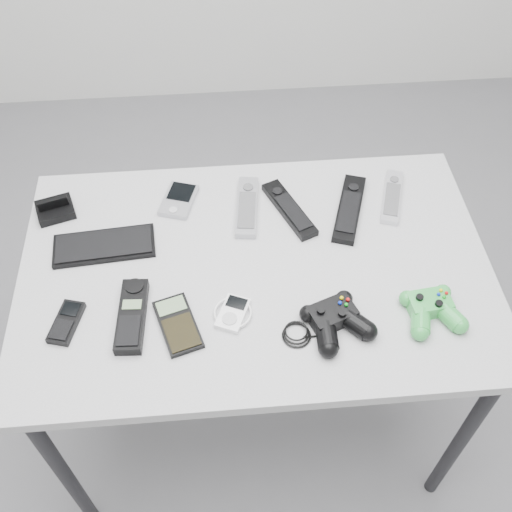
{
  "coord_description": "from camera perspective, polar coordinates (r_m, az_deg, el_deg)",
  "views": [
    {
      "loc": [
        -0.14,
        -0.86,
        1.83
      ],
      "look_at": [
        -0.07,
        0.03,
        0.76
      ],
      "focal_mm": 42.0,
      "sensor_mm": 36.0,
      "label": 1
    }
  ],
  "objects": [
    {
      "name": "pda",
      "position": [
        1.54,
        -7.37,
        5.34
      ],
      "size": [
        0.11,
        0.13,
        0.02
      ],
      "primitive_type": "cube",
      "rotation": [
        0.0,
        0.0,
        -0.31
      ],
      "color": "#A1A2A8",
      "rests_on": "desk"
    },
    {
      "name": "controller_black",
      "position": [
        1.29,
        7.58,
        -5.96
      ],
      "size": [
        0.27,
        0.22,
        0.05
      ],
      "primitive_type": null,
      "rotation": [
        0.0,
        0.0,
        0.36
      ],
      "color": "black",
      "rests_on": "desk"
    },
    {
      "name": "mp3_player",
      "position": [
        1.31,
        -2.22,
        -5.44
      ],
      "size": [
        0.11,
        0.12,
        0.02
      ],
      "primitive_type": "cube",
      "rotation": [
        0.0,
        0.0,
        -0.41
      ],
      "color": "white",
      "rests_on": "desk"
    },
    {
      "name": "dock_bracket",
      "position": [
        1.57,
        -18.67,
        4.5
      ],
      "size": [
        0.11,
        0.1,
        0.05
      ],
      "primitive_type": "cube",
      "rotation": [
        0.0,
        0.0,
        0.3
      ],
      "color": "black",
      "rests_on": "desk"
    },
    {
      "name": "desk",
      "position": [
        1.45,
        -0.03,
        -2.56
      ],
      "size": [
        1.1,
        0.71,
        0.74
      ],
      "color": "#9C9C9F",
      "rests_on": "floor"
    },
    {
      "name": "calculator",
      "position": [
        1.31,
        -7.46,
        -6.46
      ],
      "size": [
        0.11,
        0.16,
        0.01
      ],
      "primitive_type": "cube",
      "rotation": [
        0.0,
        0.0,
        0.3
      ],
      "color": "black",
      "rests_on": "desk"
    },
    {
      "name": "remote_silver_a",
      "position": [
        1.51,
        -0.85,
        4.75
      ],
      "size": [
        0.07,
        0.21,
        0.02
      ],
      "primitive_type": "cube",
      "rotation": [
        0.0,
        0.0,
        -0.12
      ],
      "color": "#A1A2A8",
      "rests_on": "desk"
    },
    {
      "name": "controller_green",
      "position": [
        1.36,
        16.38,
        -4.76
      ],
      "size": [
        0.14,
        0.15,
        0.04
      ],
      "primitive_type": null,
      "rotation": [
        0.0,
        0.0,
        0.11
      ],
      "color": "#268D3F",
      "rests_on": "desk"
    },
    {
      "name": "remote_silver_b",
      "position": [
        1.58,
        12.84,
        5.57
      ],
      "size": [
        0.1,
        0.19,
        0.02
      ],
      "primitive_type": "cube",
      "rotation": [
        0.0,
        0.0,
        -0.31
      ],
      "color": "silver",
      "rests_on": "desk"
    },
    {
      "name": "mobile_phone",
      "position": [
        1.36,
        -17.63,
        -6.03
      ],
      "size": [
        0.08,
        0.12,
        0.02
      ],
      "primitive_type": "cube",
      "rotation": [
        0.0,
        0.0,
        -0.27
      ],
      "color": "black",
      "rests_on": "desk"
    },
    {
      "name": "cordless_handset",
      "position": [
        1.33,
        -11.74,
        -5.57
      ],
      "size": [
        0.07,
        0.19,
        0.03
      ],
      "primitive_type": "cube",
      "rotation": [
        0.0,
        0.0,
        -0.06
      ],
      "color": "black",
      "rests_on": "desk"
    },
    {
      "name": "floor",
      "position": [
        2.03,
        2.11,
        -14.19
      ],
      "size": [
        3.5,
        3.5,
        0.0
      ],
      "primitive_type": "plane",
      "color": "slate",
      "rests_on": "ground"
    },
    {
      "name": "remote_black_a",
      "position": [
        1.51,
        3.19,
        4.51
      ],
      "size": [
        0.12,
        0.21,
        0.02
      ],
      "primitive_type": "cube",
      "rotation": [
        0.0,
        0.0,
        0.4
      ],
      "color": "black",
      "rests_on": "desk"
    },
    {
      "name": "remote_black_b",
      "position": [
        1.52,
        8.89,
        4.52
      ],
      "size": [
        0.12,
        0.23,
        0.02
      ],
      "primitive_type": "cube",
      "rotation": [
        0.0,
        0.0,
        -0.32
      ],
      "color": "black",
      "rests_on": "desk"
    },
    {
      "name": "pda_keyboard",
      "position": [
        1.47,
        -14.26,
        0.98
      ],
      "size": [
        0.25,
        0.12,
        0.01
      ],
      "primitive_type": "cube",
      "rotation": [
        0.0,
        0.0,
        0.08
      ],
      "color": "black",
      "rests_on": "desk"
    }
  ]
}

